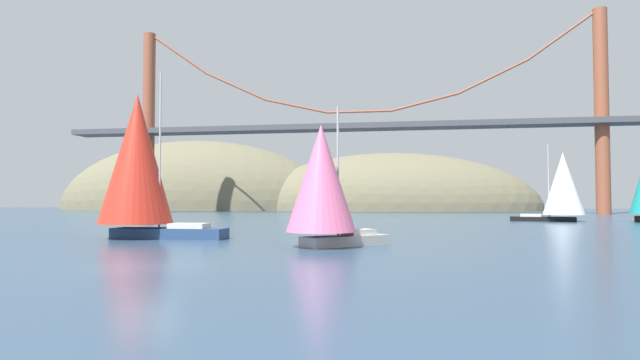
# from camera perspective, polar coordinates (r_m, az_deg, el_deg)

# --- Properties ---
(ground_plane) EXTENTS (360.00, 360.00, 0.00)m
(ground_plane) POSITION_cam_1_polar(r_m,az_deg,el_deg) (23.46, -17.96, -8.89)
(ground_plane) COLOR #2D4760
(headland_left) EXTENTS (87.70, 44.00, 42.81)m
(headland_left) POSITION_cam_1_polar(r_m,az_deg,el_deg) (169.01, -13.36, -3.13)
(headland_left) COLOR #6B664C
(headland_left) RESTS_ON ground_plane
(headland_center) EXTENTS (85.61, 44.00, 33.30)m
(headland_center) POSITION_cam_1_polar(r_m,az_deg,el_deg) (155.81, 7.46, -3.25)
(headland_center) COLOR #6B664C
(headland_center) RESTS_ON ground_plane
(suspension_bridge) EXTENTS (135.48, 6.00, 42.56)m
(suspension_bridge) POSITION_cam_1_polar(r_m,az_deg,el_deg) (117.45, 4.23, 6.21)
(suspension_bridge) COLOR brown
(suspension_bridge) RESTS_ON ground_plane
(sailboat_pink_spinnaker) EXTENTS (6.90, 6.92, 8.53)m
(sailboat_pink_spinnaker) POSITION_cam_1_polar(r_m,az_deg,el_deg) (31.61, 0.29, -0.18)
(sailboat_pink_spinnaker) COLOR #B7B2A8
(sailboat_pink_spinnaker) RESTS_ON ground_plane
(sailboat_white_mainsail) EXTENTS (9.94, 6.23, 10.46)m
(sailboat_white_mainsail) POSITION_cam_1_polar(r_m,az_deg,el_deg) (77.61, 24.59, -0.54)
(sailboat_white_mainsail) COLOR black
(sailboat_white_mainsail) RESTS_ON ground_plane
(sailboat_scarlet_sail) EXTENTS (9.56, 5.40, 12.28)m
(sailboat_scarlet_sail) POSITION_cam_1_polar(r_m,az_deg,el_deg) (41.43, -18.94, 1.82)
(sailboat_scarlet_sail) COLOR navy
(sailboat_scarlet_sail) RESTS_ON ground_plane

